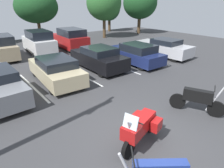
{
  "coord_description": "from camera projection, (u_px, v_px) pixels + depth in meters",
  "views": [
    {
      "loc": [
        -4.01,
        -3.34,
        4.25
      ],
      "look_at": [
        0.79,
        2.63,
        0.98
      ],
      "focal_mm": 31.26,
      "sensor_mm": 36.0,
      "label": 1
    }
  ],
  "objects": [
    {
      "name": "car_far_white",
      "position": [
        39.0,
        42.0,
        16.83
      ],
      "size": [
        1.99,
        4.45,
        1.96
      ],
      "color": "white",
      "rests_on": "ground"
    },
    {
      "name": "car_silver",
      "position": [
        163.0,
        48.0,
        16.03
      ],
      "size": [
        2.07,
        4.79,
        1.44
      ],
      "color": "#B7B7BC",
      "rests_on": "ground"
    },
    {
      "name": "motorcycle_second",
      "position": [
        197.0,
        99.0,
        7.86
      ],
      "size": [
        1.0,
        2.0,
        1.31
      ],
      "color": "black",
      "rests_on": "ground"
    },
    {
      "name": "car_far_red",
      "position": [
        71.0,
        39.0,
        18.42
      ],
      "size": [
        2.16,
        4.33,
        1.91
      ],
      "color": "maroon",
      "rests_on": "ground"
    },
    {
      "name": "parking_stripes",
      "position": [
        33.0,
        87.0,
        10.48
      ],
      "size": [
        23.82,
        4.69,
        0.01
      ],
      "color": "silver",
      "rests_on": "ground"
    },
    {
      "name": "tree_center",
      "position": [
        104.0,
        3.0,
        22.88
      ],
      "size": [
        4.11,
        4.11,
        6.02
      ],
      "color": "#4C3823",
      "rests_on": "ground"
    },
    {
      "name": "tree_right",
      "position": [
        109.0,
        7.0,
        28.37
      ],
      "size": [
        3.23,
        3.23,
        5.25
      ],
      "color": "#4C3823",
      "rests_on": "ground"
    },
    {
      "name": "ground",
      "position": [
        143.0,
        143.0,
        6.4
      ],
      "size": [
        44.0,
        44.0,
        0.1
      ],
      "primitive_type": "cube",
      "color": "#38383A"
    },
    {
      "name": "motorcycle_touring",
      "position": [
        140.0,
        127.0,
        6.03
      ],
      "size": [
        2.14,
        1.08,
        1.39
      ],
      "color": "black",
      "rests_on": "ground"
    },
    {
      "name": "tree_rear",
      "position": [
        140.0,
        3.0,
        26.17
      ],
      "size": [
        4.54,
        4.54,
        6.07
      ],
      "color": "#4C3823",
      "rests_on": "ground"
    },
    {
      "name": "car_black",
      "position": [
        99.0,
        58.0,
        13.07
      ],
      "size": [
        1.95,
        4.38,
        1.47
      ],
      "color": "black",
      "rests_on": "ground"
    },
    {
      "name": "tree_center_left",
      "position": [
        36.0,
        7.0,
        21.78
      ],
      "size": [
        4.75,
        4.75,
        5.45
      ],
      "color": "#4C3823",
      "rests_on": "ground"
    },
    {
      "name": "car_navy",
      "position": [
        135.0,
        54.0,
        14.21
      ],
      "size": [
        1.96,
        4.7,
        1.45
      ],
      "color": "navy",
      "rests_on": "ground"
    },
    {
      "name": "car_far_tan",
      "position": [
        1.0,
        48.0,
        15.18
      ],
      "size": [
        2.12,
        4.35,
        1.85
      ],
      "color": "tan",
      "rests_on": "ground"
    },
    {
      "name": "car_champagne",
      "position": [
        56.0,
        70.0,
        10.94
      ],
      "size": [
        2.13,
        4.63,
        1.4
      ],
      "color": "#C1B289",
      "rests_on": "ground"
    }
  ]
}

